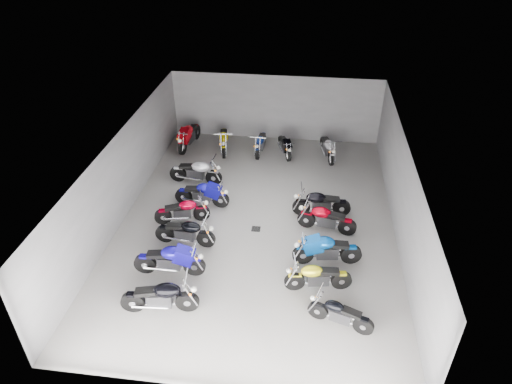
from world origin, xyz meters
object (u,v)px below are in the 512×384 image
motorcycle_right_b (317,277)px  drain_grate (256,229)px  motorcycle_left_a (161,297)px  motorcycle_left_d (183,211)px  motorcycle_back_a (189,136)px  motorcycle_left_b (170,260)px  motorcycle_left_e (203,194)px  motorcycle_right_a (340,314)px  motorcycle_back_d (285,146)px  motorcycle_back_e (328,148)px  motorcycle_left_f (196,172)px  motorcycle_right_c (326,250)px  motorcycle_left_c (186,232)px  motorcycle_back_b (224,140)px  motorcycle_right_e (321,203)px  motorcycle_right_d (326,219)px  motorcycle_back_c (261,143)px

motorcycle_right_b → drain_grate: bearing=29.8°
drain_grate → motorcycle_left_a: motorcycle_left_a is taller
motorcycle_left_d → motorcycle_back_a: motorcycle_back_a is taller
motorcycle_left_b → motorcycle_left_e: bearing=174.6°
motorcycle_right_a → motorcycle_back_d: 10.16m
motorcycle_right_a → motorcycle_back_d: motorcycle_back_d is taller
motorcycle_back_a → motorcycle_back_e: 6.58m
motorcycle_left_f → motorcycle_right_c: motorcycle_right_c is taller
drain_grate → motorcycle_left_f: bearing=135.3°
motorcycle_left_c → motorcycle_right_b: 4.80m
motorcycle_left_d → motorcycle_left_e: size_ratio=0.92×
motorcycle_back_e → motorcycle_back_b: bearing=-15.5°
motorcycle_left_f → motorcycle_right_a: bearing=44.0°
motorcycle_back_d → motorcycle_right_b: bearing=81.5°
motorcycle_right_e → motorcycle_back_d: size_ratio=1.19×
motorcycle_left_f → motorcycle_right_c: size_ratio=1.00×
drain_grate → motorcycle_left_a: 4.77m
motorcycle_left_a → motorcycle_left_c: (-0.06, 3.05, -0.03)m
motorcycle_right_a → motorcycle_back_a: (-6.88, 10.12, 0.12)m
motorcycle_left_a → motorcycle_right_a: size_ratio=1.23×
motorcycle_left_a → motorcycle_right_d: size_ratio=1.07×
motorcycle_left_d → motorcycle_right_c: 5.47m
motorcycle_back_d → motorcycle_back_c: bearing=-22.7°
motorcycle_left_c → motorcycle_right_c: (4.79, -0.36, 0.03)m
motorcycle_right_e → motorcycle_back_c: size_ratio=1.08×
motorcycle_left_d → motorcycle_right_e: motorcycle_right_e is taller
motorcycle_left_b → motorcycle_right_e: bearing=126.0°
motorcycle_right_c → motorcycle_back_e: bearing=-8.3°
motorcycle_back_b → motorcycle_right_e: bearing=124.3°
motorcycle_left_f → motorcycle_right_b: 7.56m
motorcycle_left_d → motorcycle_left_b: bearing=-9.4°
motorcycle_left_c → motorcycle_back_d: size_ratio=1.16×
motorcycle_left_d → motorcycle_back_a: (-1.28, 5.93, 0.08)m
motorcycle_right_e → drain_grate: bearing=112.4°
motorcycle_left_a → motorcycle_back_b: (-0.04, 10.06, -0.01)m
motorcycle_left_a → motorcycle_back_e: (4.81, 9.96, -0.04)m
motorcycle_back_d → motorcycle_back_b: bearing=-20.4°
motorcycle_left_d → motorcycle_right_d: (5.22, 0.14, 0.02)m
drain_grate → motorcycle_right_b: 3.56m
motorcycle_left_d → motorcycle_back_e: motorcycle_back_e is taller
drain_grate → motorcycle_right_a: (2.87, -4.08, 0.45)m
motorcycle_left_d → motorcycle_right_b: motorcycle_right_b is taller
motorcycle_left_a → motorcycle_right_b: size_ratio=1.10×
drain_grate → motorcycle_left_c: 2.60m
motorcycle_right_b → motorcycle_back_d: 8.70m
motorcycle_left_b → motorcycle_right_a: size_ratio=1.25×
motorcycle_left_b → motorcycle_back_d: 8.97m
motorcycle_left_e → motorcycle_right_a: size_ratio=1.17×
motorcycle_right_d → motorcycle_back_b: bearing=51.0°
motorcycle_right_b → motorcycle_back_e: bearing=-11.8°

